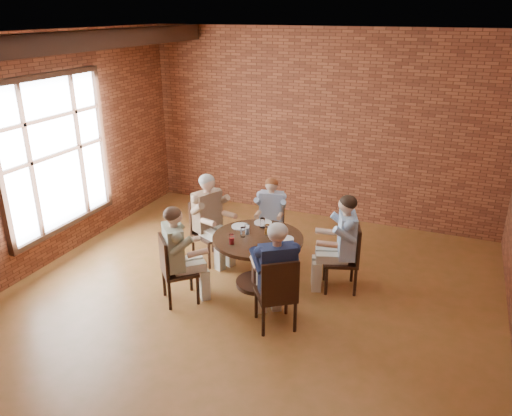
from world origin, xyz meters
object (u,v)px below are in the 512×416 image
at_px(chair_b, 271,223).
at_px(smartphone, 270,249).
at_px(diner_e, 276,275).
at_px(dining_table, 258,251).
at_px(diner_c, 210,219).
at_px(chair_e, 278,292).
at_px(diner_b, 271,217).
at_px(diner_d, 179,255).
at_px(diner_a, 342,243).
at_px(chair_c, 207,228).
at_px(chair_a, 348,255).
at_px(chair_d, 173,267).

distance_m(chair_b, smartphone, 1.49).
distance_m(chair_b, diner_e, 2.06).
height_order(dining_table, diner_e, diner_e).
xyz_separation_m(diner_c, chair_e, (1.58, -1.31, -0.17)).
bearing_deg(chair_b, smartphone, -80.98).
height_order(diner_b, diner_e, diner_e).
height_order(diner_d, chair_e, diner_d).
height_order(diner_c, chair_e, diner_c).
distance_m(diner_a, chair_e, 1.34).
bearing_deg(diner_c, smartphone, -95.67).
bearing_deg(chair_b, diner_b, -90.00).
distance_m(diner_c, chair_e, 2.05).
bearing_deg(diner_c, diner_b, -27.93).
xyz_separation_m(chair_c, smartphone, (1.33, -0.74, 0.23)).
distance_m(diner_b, diner_c, 0.97).
bearing_deg(chair_a, smartphone, -71.29).
relative_size(chair_c, chair_e, 1.00).
height_order(diner_a, chair_d, diner_a).
xyz_separation_m(diner_a, diner_d, (-1.90, -1.12, -0.02)).
bearing_deg(diner_a, chair_c, -110.99).
xyz_separation_m(chair_c, chair_e, (1.66, -1.34, -0.00)).
relative_size(chair_d, smartphone, 7.12).
bearing_deg(dining_table, diner_d, -136.73).
bearing_deg(chair_b, diner_e, -78.73).
distance_m(chair_a, chair_d, 2.38).
xyz_separation_m(diner_c, smartphone, (1.24, -0.70, 0.06)).
distance_m(diner_a, smartphone, 1.03).
bearing_deg(diner_b, chair_e, -77.77).
distance_m(chair_b, diner_b, 0.15).
bearing_deg(diner_d, dining_table, -90.00).
height_order(dining_table, diner_a, diner_a).
height_order(chair_a, chair_c, chair_c).
relative_size(chair_c, chair_d, 1.02).
bearing_deg(chair_a, dining_table, -90.00).
relative_size(diner_c, chair_d, 1.47).
xyz_separation_m(diner_a, chair_d, (-1.96, -1.18, -0.18)).
distance_m(chair_b, diner_d, 1.95).
relative_size(dining_table, diner_a, 0.91).
bearing_deg(chair_d, diner_b, -63.35).
height_order(diner_a, chair_e, diner_a).
distance_m(dining_table, chair_a, 1.24).
bearing_deg(dining_table, diner_e, -55.01).
bearing_deg(diner_d, chair_e, -138.31).
bearing_deg(chair_d, smartphone, -108.34).
height_order(chair_b, diner_d, diner_d).
distance_m(diner_b, chair_d, 1.96).
distance_m(dining_table, diner_b, 1.04).
bearing_deg(dining_table, diner_b, 100.99).
relative_size(dining_table, diner_d, 0.93).
height_order(chair_a, smartphone, chair_a).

